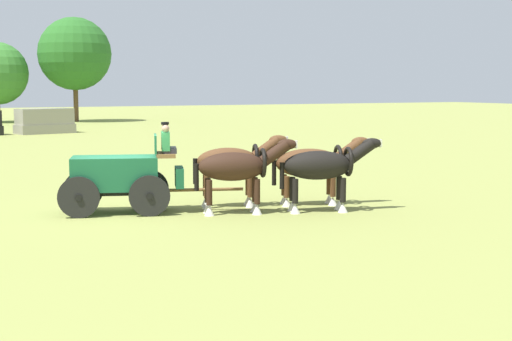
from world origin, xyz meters
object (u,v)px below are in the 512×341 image
(draft_horse_rear_near, at_px, (233,163))
(draft_horse_rear_off, at_px, (237,169))
(parked_vehicle_d, at_px, (45,121))
(draft_horse_lead_off, at_px, (323,167))
(show_wagon, at_px, (121,174))
(draft_horse_lead_near, at_px, (313,164))

(draft_horse_rear_near, distance_m, draft_horse_rear_off, 1.30)
(parked_vehicle_d, bearing_deg, draft_horse_rear_near, -92.37)
(draft_horse_lead_off, relative_size, parked_vehicle_d, 0.64)
(show_wagon, distance_m, draft_horse_rear_off, 3.51)
(draft_horse_rear_near, bearing_deg, draft_horse_lead_near, -18.16)
(show_wagon, bearing_deg, draft_horse_lead_off, -24.30)
(draft_horse_rear_off, distance_m, draft_horse_lead_off, 2.60)
(draft_horse_lead_off, bearing_deg, parked_vehicle_d, 90.60)
(draft_horse_lead_off, distance_m, parked_vehicle_d, 41.48)
(draft_horse_rear_near, xyz_separation_m, draft_horse_lead_near, (2.46, -0.81, -0.07))
(show_wagon, relative_size, draft_horse_rear_near, 1.88)
(draft_horse_rear_off, bearing_deg, parked_vehicle_d, 87.13)
(draft_horse_lead_near, relative_size, parked_vehicle_d, 0.65)
(draft_horse_rear_off, xyz_separation_m, parked_vehicle_d, (2.04, 40.66, -0.40))
(draft_horse_rear_near, distance_m, parked_vehicle_d, 39.46)
(draft_horse_lead_near, relative_size, draft_horse_lead_off, 1.01)
(show_wagon, bearing_deg, draft_horse_lead_near, -12.01)
(draft_horse_lead_near, xyz_separation_m, draft_horse_lead_off, (-0.40, -1.24, 0.05))
(draft_horse_rear_near, bearing_deg, show_wagon, 172.52)
(draft_horse_lead_off, bearing_deg, draft_horse_lead_near, 72.11)
(draft_horse_lead_near, distance_m, parked_vehicle_d, 40.25)
(show_wagon, distance_m, draft_horse_lead_off, 6.08)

